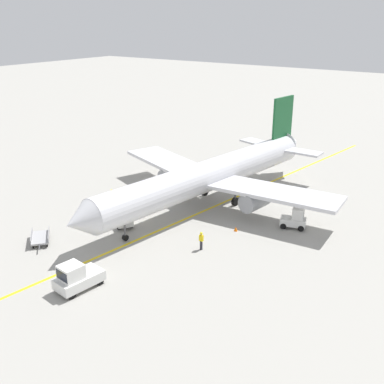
{
  "coord_description": "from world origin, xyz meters",
  "views": [
    {
      "loc": [
        26.78,
        -29.15,
        19.35
      ],
      "look_at": [
        1.47,
        7.13,
        2.5
      ],
      "focal_mm": 43.37,
      "sensor_mm": 36.0,
      "label": 1
    }
  ],
  "objects_px": {
    "baggage_cart_loaded": "(40,237)",
    "safety_cone_nose_right": "(203,183)",
    "pushback_tug": "(77,277)",
    "airliner": "(211,175)",
    "belt_loader_forward_hold": "(122,215)",
    "baggage_tug_near_wing": "(295,219)",
    "ground_crew_marshaller": "(201,240)",
    "safety_cone_nose_left": "(236,229)"
  },
  "relations": [
    {
      "from": "baggage_cart_loaded",
      "to": "safety_cone_nose_right",
      "type": "bearing_deg",
      "value": 80.39
    },
    {
      "from": "pushback_tug",
      "to": "airliner",
      "type": "bearing_deg",
      "value": 92.44
    },
    {
      "from": "airliner",
      "to": "belt_loader_forward_hold",
      "type": "relative_size",
      "value": 7.38
    },
    {
      "from": "airliner",
      "to": "pushback_tug",
      "type": "height_order",
      "value": "airliner"
    },
    {
      "from": "baggage_cart_loaded",
      "to": "safety_cone_nose_right",
      "type": "xyz_separation_m",
      "value": [
        3.61,
        21.32,
        -0.25
      ]
    },
    {
      "from": "baggage_cart_loaded",
      "to": "safety_cone_nose_right",
      "type": "height_order",
      "value": "baggage_cart_loaded"
    },
    {
      "from": "belt_loader_forward_hold",
      "to": "safety_cone_nose_right",
      "type": "relative_size",
      "value": 10.87
    },
    {
      "from": "baggage_tug_near_wing",
      "to": "ground_crew_marshaller",
      "type": "distance_m",
      "value": 10.18
    },
    {
      "from": "pushback_tug",
      "to": "safety_cone_nose_right",
      "type": "distance_m",
      "value": 25.24
    },
    {
      "from": "belt_loader_forward_hold",
      "to": "safety_cone_nose_left",
      "type": "distance_m",
      "value": 11.36
    },
    {
      "from": "ground_crew_marshaller",
      "to": "safety_cone_nose_left",
      "type": "bearing_deg",
      "value": 82.89
    },
    {
      "from": "pushback_tug",
      "to": "baggage_tug_near_wing",
      "type": "height_order",
      "value": "pushback_tug"
    },
    {
      "from": "baggage_cart_loaded",
      "to": "safety_cone_nose_left",
      "type": "relative_size",
      "value": 7.68
    },
    {
      "from": "airliner",
      "to": "baggage_tug_near_wing",
      "type": "xyz_separation_m",
      "value": [
        9.97,
        -0.53,
        -2.49
      ]
    },
    {
      "from": "baggage_cart_loaded",
      "to": "ground_crew_marshaller",
      "type": "height_order",
      "value": "ground_crew_marshaller"
    },
    {
      "from": "baggage_cart_loaded",
      "to": "ground_crew_marshaller",
      "type": "distance_m",
      "value": 14.71
    },
    {
      "from": "pushback_tug",
      "to": "baggage_cart_loaded",
      "type": "bearing_deg",
      "value": 158.58
    },
    {
      "from": "baggage_cart_loaded",
      "to": "airliner",
      "type": "bearing_deg",
      "value": 64.83
    },
    {
      "from": "airliner",
      "to": "baggage_tug_near_wing",
      "type": "bearing_deg",
      "value": -3.03
    },
    {
      "from": "pushback_tug",
      "to": "baggage_cart_loaded",
      "type": "xyz_separation_m",
      "value": [
        -8.66,
        3.4,
        -0.53
      ]
    },
    {
      "from": "ground_crew_marshaller",
      "to": "safety_cone_nose_right",
      "type": "relative_size",
      "value": 3.86
    },
    {
      "from": "safety_cone_nose_left",
      "to": "safety_cone_nose_right",
      "type": "bearing_deg",
      "value": 137.32
    },
    {
      "from": "safety_cone_nose_left",
      "to": "safety_cone_nose_right",
      "type": "height_order",
      "value": "same"
    },
    {
      "from": "baggage_tug_near_wing",
      "to": "belt_loader_forward_hold",
      "type": "xyz_separation_m",
      "value": [
        -14.62,
        -8.66,
        -0.15
      ]
    },
    {
      "from": "baggage_tug_near_wing",
      "to": "baggage_cart_loaded",
      "type": "bearing_deg",
      "value": -137.86
    },
    {
      "from": "baggage_tug_near_wing",
      "to": "safety_cone_nose_left",
      "type": "distance_m",
      "value": 5.84
    },
    {
      "from": "airliner",
      "to": "baggage_tug_near_wing",
      "type": "height_order",
      "value": "airliner"
    },
    {
      "from": "airliner",
      "to": "baggage_cart_loaded",
      "type": "xyz_separation_m",
      "value": [
        -7.81,
        -16.62,
        -2.95
      ]
    },
    {
      "from": "baggage_tug_near_wing",
      "to": "safety_cone_nose_right",
      "type": "xyz_separation_m",
      "value": [
        -14.18,
        5.22,
        -0.71
      ]
    },
    {
      "from": "safety_cone_nose_right",
      "to": "airliner",
      "type": "bearing_deg",
      "value": -48.18
    },
    {
      "from": "airliner",
      "to": "ground_crew_marshaller",
      "type": "distance_m",
      "value": 10.96
    },
    {
      "from": "baggage_cart_loaded",
      "to": "ground_crew_marshaller",
      "type": "relative_size",
      "value": 1.99
    },
    {
      "from": "pushback_tug",
      "to": "baggage_tug_near_wing",
      "type": "distance_m",
      "value": 21.52
    },
    {
      "from": "airliner",
      "to": "pushback_tug",
      "type": "distance_m",
      "value": 20.18
    },
    {
      "from": "airliner",
      "to": "belt_loader_forward_hold",
      "type": "distance_m",
      "value": 10.63
    },
    {
      "from": "ground_crew_marshaller",
      "to": "safety_cone_nose_right",
      "type": "distance_m",
      "value": 16.87
    },
    {
      "from": "airliner",
      "to": "safety_cone_nose_right",
      "type": "xyz_separation_m",
      "value": [
        -4.2,
        4.7,
        -3.2
      ]
    },
    {
      "from": "pushback_tug",
      "to": "safety_cone_nose_left",
      "type": "bearing_deg",
      "value": 72.99
    },
    {
      "from": "baggage_tug_near_wing",
      "to": "belt_loader_forward_hold",
      "type": "distance_m",
      "value": 16.99
    },
    {
      "from": "airliner",
      "to": "safety_cone_nose_left",
      "type": "xyz_separation_m",
      "value": [
        5.64,
        -4.37,
        -3.2
      ]
    },
    {
      "from": "safety_cone_nose_right",
      "to": "safety_cone_nose_left",
      "type": "bearing_deg",
      "value": -42.68
    },
    {
      "from": "belt_loader_forward_hold",
      "to": "ground_crew_marshaller",
      "type": "relative_size",
      "value": 2.81
    }
  ]
}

